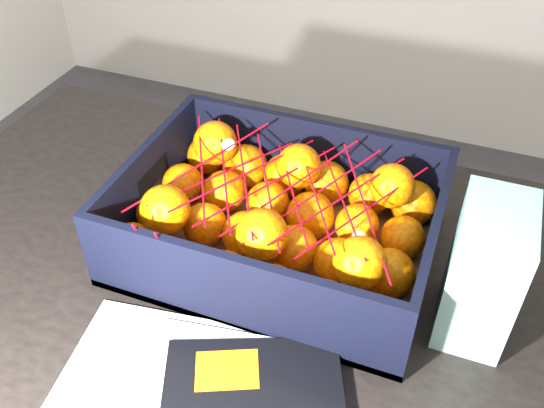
% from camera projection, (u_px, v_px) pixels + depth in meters
% --- Properties ---
extents(table, '(1.20, 0.81, 0.75)m').
position_uv_depth(table, '(254.00, 336.00, 0.89)').
color(table, black).
rests_on(table, ground).
extents(produce_crate, '(0.44, 0.33, 0.13)m').
position_uv_depth(produce_crate, '(279.00, 228.00, 0.87)').
color(produce_crate, '#8F5E42').
rests_on(produce_crate, table).
extents(clementine_heap, '(0.42, 0.31, 0.12)m').
position_uv_depth(clementine_heap, '(279.00, 220.00, 0.85)').
color(clementine_heap, orange).
rests_on(clementine_heap, produce_crate).
extents(mesh_net, '(0.37, 0.29, 0.09)m').
position_uv_depth(mesh_net, '(274.00, 188.00, 0.81)').
color(mesh_net, red).
rests_on(mesh_net, clementine_heap).
extents(retail_carton, '(0.08, 0.13, 0.19)m').
position_uv_depth(retail_carton, '(483.00, 272.00, 0.73)').
color(retail_carton, white).
rests_on(retail_carton, table).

